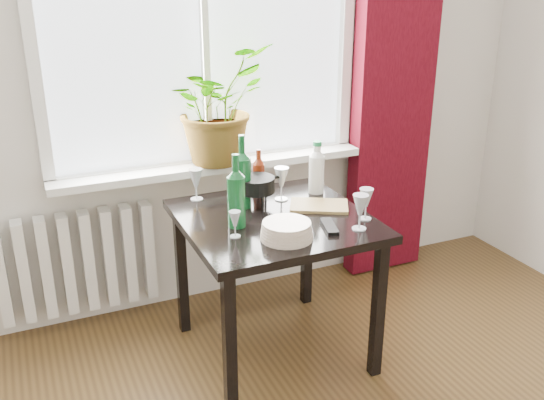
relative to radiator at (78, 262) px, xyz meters
name	(u,v)px	position (x,y,z in m)	size (l,w,h in m)	color
window	(202,15)	(0.75, 0.04, 1.22)	(1.72, 0.08, 1.62)	white
windowsill	(212,166)	(0.75, -0.03, 0.44)	(1.72, 0.20, 0.04)	white
curtain	(395,65)	(1.87, -0.06, 0.92)	(0.50, 0.12, 2.56)	#37050D
radiator	(78,262)	(0.00, 0.00, 0.00)	(0.80, 0.10, 0.55)	silver
table	(274,234)	(0.85, -0.63, 0.27)	(0.85, 0.85, 0.74)	black
potted_plant	(216,105)	(0.78, -0.03, 0.77)	(0.56, 0.48, 0.62)	#1D6B1C
wine_bottle_left	(236,190)	(0.65, -0.66, 0.53)	(0.08, 0.08, 0.34)	#0D471D
wine_bottle_right	(242,171)	(0.76, -0.45, 0.54)	(0.09, 0.09, 0.37)	#0C3F1B
bottle_amber	(259,172)	(0.89, -0.34, 0.48)	(0.06, 0.06, 0.25)	#661D0B
cleaning_bottle	(317,167)	(1.18, -0.42, 0.50)	(0.08, 0.08, 0.27)	white
wineglass_front_right	(360,212)	(1.14, -0.92, 0.44)	(0.07, 0.07, 0.17)	#B7BCC6
wineglass_far_right	(366,204)	(1.22, -0.83, 0.44)	(0.07, 0.07, 0.15)	#B2B7C0
wineglass_back_center	(281,183)	(0.97, -0.44, 0.45)	(0.07, 0.07, 0.17)	silver
wineglass_back_left	(196,184)	(0.58, -0.27, 0.44)	(0.07, 0.07, 0.16)	silver
wineglass_front_left	(235,224)	(0.60, -0.77, 0.42)	(0.05, 0.05, 0.12)	#B2B9C0
plate_stack	(287,231)	(0.80, -0.87, 0.40)	(0.23, 0.23, 0.07)	beige
fondue_pot	(256,191)	(0.83, -0.45, 0.43)	(0.21, 0.18, 0.14)	black
tv_remote	(329,227)	(1.02, -0.85, 0.37)	(0.05, 0.17, 0.02)	black
cutting_board	(319,206)	(1.10, -0.61, 0.37)	(0.28, 0.18, 0.01)	olive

